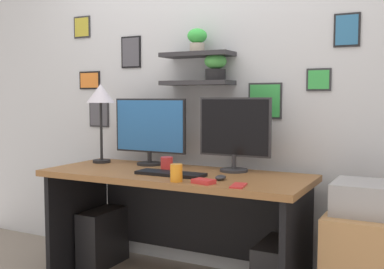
% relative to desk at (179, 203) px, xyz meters
% --- Properties ---
extents(back_wall_assembly, '(4.40, 0.24, 2.70)m').
position_rel_desk_xyz_m(back_wall_assembly, '(-0.00, 0.38, 0.81)').
color(back_wall_assembly, silver).
rests_on(back_wall_assembly, ground).
extents(desk, '(1.72, 0.68, 0.75)m').
position_rel_desk_xyz_m(desk, '(0.00, 0.00, 0.00)').
color(desk, brown).
rests_on(desk, ground).
extents(monitor_left, '(0.56, 0.18, 0.47)m').
position_rel_desk_xyz_m(monitor_left, '(-0.32, 0.16, 0.46)').
color(monitor_left, black).
rests_on(monitor_left, desk).
extents(monitor_right, '(0.48, 0.18, 0.48)m').
position_rel_desk_xyz_m(monitor_right, '(0.32, 0.16, 0.47)').
color(monitor_right, '#2D2D33').
rests_on(monitor_right, desk).
extents(keyboard, '(0.44, 0.14, 0.02)m').
position_rel_desk_xyz_m(keyboard, '(0.03, -0.16, 0.22)').
color(keyboard, black).
rests_on(keyboard, desk).
extents(computer_mouse, '(0.06, 0.09, 0.03)m').
position_rel_desk_xyz_m(computer_mouse, '(0.37, -0.17, 0.22)').
color(computer_mouse, '#2D2D33').
rests_on(computer_mouse, desk).
extents(desk_lamp, '(0.21, 0.21, 0.58)m').
position_rel_desk_xyz_m(desk_lamp, '(-0.70, 0.09, 0.68)').
color(desk_lamp, black).
rests_on(desk_lamp, desk).
extents(cell_phone, '(0.09, 0.15, 0.01)m').
position_rel_desk_xyz_m(cell_phone, '(0.54, -0.31, 0.21)').
color(cell_phone, red).
rests_on(cell_phone, desk).
extents(coffee_mug, '(0.08, 0.08, 0.09)m').
position_rel_desk_xyz_m(coffee_mug, '(-0.08, -0.02, 0.25)').
color(coffee_mug, red).
rests_on(coffee_mug, desk).
extents(pen_cup, '(0.07, 0.07, 0.10)m').
position_rel_desk_xyz_m(pen_cup, '(0.17, -0.33, 0.26)').
color(pen_cup, orange).
rests_on(pen_cup, desk).
extents(scissors_tray, '(0.13, 0.10, 0.02)m').
position_rel_desk_xyz_m(scissors_tray, '(0.33, -0.31, 0.22)').
color(scissors_tray, red).
rests_on(scissors_tray, desk).
extents(drawer_cabinet, '(0.44, 0.50, 0.60)m').
position_rel_desk_xyz_m(drawer_cabinet, '(1.17, 0.00, -0.24)').
color(drawer_cabinet, tan).
rests_on(drawer_cabinet, ground).
extents(printer, '(0.38, 0.34, 0.17)m').
position_rel_desk_xyz_m(printer, '(1.17, 0.00, 0.15)').
color(printer, '#9E9EA3').
rests_on(printer, drawer_cabinet).
extents(computer_tower_left, '(0.18, 0.40, 0.41)m').
position_rel_desk_xyz_m(computer_tower_left, '(-0.66, 0.05, -0.34)').
color(computer_tower_left, black).
rests_on(computer_tower_left, ground).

